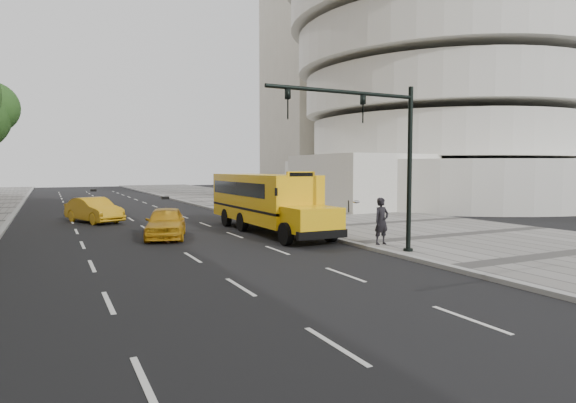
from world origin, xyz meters
name	(u,v)px	position (x,y,z in m)	size (l,w,h in m)	color
ground	(185,238)	(0.00, 0.00, 0.00)	(140.00, 140.00, 0.00)	black
sidewalk_museum	(387,224)	(12.00, 0.00, 0.07)	(12.00, 140.00, 0.15)	gray
curb_museum	(296,230)	(6.00, 0.00, 0.07)	(0.30, 140.00, 0.15)	gray
guggenheim	(410,72)	(29.37, 18.51, 13.58)	(33.20, 42.20, 35.00)	white
school_bus	(264,198)	(4.50, 0.85, 1.76)	(2.96, 11.56, 3.19)	yellow
taxi_near	(166,223)	(-0.78, 0.50, 0.75)	(1.76, 4.38, 1.49)	gold
taxi_far	(94,210)	(-3.29, 9.12, 0.76)	(1.62, 4.64, 1.53)	gold
pedestrian	(382,221)	(6.67, -6.41, 1.13)	(0.72, 0.47, 1.96)	black
traffic_signal	(380,148)	(5.19, -8.17, 4.09)	(6.18, 0.36, 6.40)	black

